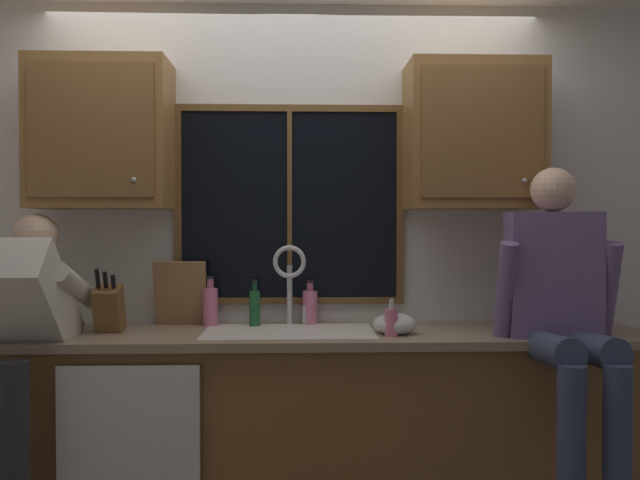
{
  "coord_description": "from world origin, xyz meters",
  "views": [
    {
      "loc": [
        0.02,
        -3.44,
        1.42
      ],
      "look_at": [
        0.12,
        -0.3,
        1.35
      ],
      "focal_mm": 37.57,
      "sensor_mm": 36.0,
      "label": 1
    }
  ],
  "objects_px": {
    "person_standing": "(10,341)",
    "knife_block": "(109,309)",
    "cutting_board": "(180,293)",
    "person_sitting_on_counter": "(561,298)",
    "bottle_green_glass": "(310,306)",
    "soap_dispenser": "(391,322)",
    "mixing_bowl": "(395,324)",
    "bottle_tall_clear": "(210,305)",
    "bottle_amber_small": "(255,307)"
  },
  "relations": [
    {
      "from": "person_standing",
      "to": "cutting_board",
      "type": "height_order",
      "value": "person_standing"
    },
    {
      "from": "person_standing",
      "to": "bottle_green_glass",
      "type": "distance_m",
      "value": 1.38
    },
    {
      "from": "mixing_bowl",
      "to": "person_standing",
      "type": "bearing_deg",
      "value": -173.25
    },
    {
      "from": "cutting_board",
      "to": "bottle_green_glass",
      "type": "bearing_deg",
      "value": 1.6
    },
    {
      "from": "cutting_board",
      "to": "mixing_bowl",
      "type": "height_order",
      "value": "cutting_board"
    },
    {
      "from": "person_standing",
      "to": "mixing_bowl",
      "type": "distance_m",
      "value": 1.68
    },
    {
      "from": "person_standing",
      "to": "soap_dispenser",
      "type": "relative_size",
      "value": 8.64
    },
    {
      "from": "soap_dispenser",
      "to": "bottle_green_glass",
      "type": "distance_m",
      "value": 0.52
    },
    {
      "from": "cutting_board",
      "to": "bottle_tall_clear",
      "type": "height_order",
      "value": "cutting_board"
    },
    {
      "from": "knife_block",
      "to": "bottle_green_glass",
      "type": "bearing_deg",
      "value": 14.01
    },
    {
      "from": "person_sitting_on_counter",
      "to": "cutting_board",
      "type": "xyz_separation_m",
      "value": [
        -1.74,
        0.49,
        -0.02
      ]
    },
    {
      "from": "person_sitting_on_counter",
      "to": "soap_dispenser",
      "type": "height_order",
      "value": "person_sitting_on_counter"
    },
    {
      "from": "soap_dispenser",
      "to": "bottle_green_glass",
      "type": "height_order",
      "value": "bottle_green_glass"
    },
    {
      "from": "knife_block",
      "to": "person_sitting_on_counter",
      "type": "bearing_deg",
      "value": -7.55
    },
    {
      "from": "person_standing",
      "to": "knife_block",
      "type": "bearing_deg",
      "value": 38.93
    },
    {
      "from": "person_sitting_on_counter",
      "to": "bottle_green_glass",
      "type": "height_order",
      "value": "person_sitting_on_counter"
    },
    {
      "from": "mixing_bowl",
      "to": "person_sitting_on_counter",
      "type": "bearing_deg",
      "value": -15.29
    },
    {
      "from": "bottle_tall_clear",
      "to": "bottle_amber_small",
      "type": "height_order",
      "value": "bottle_tall_clear"
    },
    {
      "from": "person_standing",
      "to": "cutting_board",
      "type": "relative_size",
      "value": 4.52
    },
    {
      "from": "knife_block",
      "to": "cutting_board",
      "type": "distance_m",
      "value": 0.37
    },
    {
      "from": "person_sitting_on_counter",
      "to": "mixing_bowl",
      "type": "xyz_separation_m",
      "value": [
        -0.7,
        0.19,
        -0.14
      ]
    },
    {
      "from": "bottle_green_glass",
      "to": "bottle_tall_clear",
      "type": "xyz_separation_m",
      "value": [
        -0.5,
        -0.04,
        0.01
      ]
    },
    {
      "from": "bottle_amber_small",
      "to": "person_sitting_on_counter",
      "type": "bearing_deg",
      "value": -18.07
    },
    {
      "from": "knife_block",
      "to": "mixing_bowl",
      "type": "height_order",
      "value": "knife_block"
    },
    {
      "from": "person_standing",
      "to": "cutting_board",
      "type": "xyz_separation_m",
      "value": [
        0.63,
        0.49,
        0.15
      ]
    },
    {
      "from": "bottle_green_glass",
      "to": "bottle_tall_clear",
      "type": "distance_m",
      "value": 0.5
    },
    {
      "from": "soap_dispenser",
      "to": "bottle_amber_small",
      "type": "relative_size",
      "value": 0.74
    },
    {
      "from": "person_standing",
      "to": "soap_dispenser",
      "type": "bearing_deg",
      "value": 4.48
    },
    {
      "from": "person_standing",
      "to": "knife_block",
      "type": "relative_size",
      "value": 4.59
    },
    {
      "from": "knife_block",
      "to": "bottle_amber_small",
      "type": "xyz_separation_m",
      "value": [
        0.67,
        0.18,
        -0.01
      ]
    },
    {
      "from": "person_standing",
      "to": "mixing_bowl",
      "type": "xyz_separation_m",
      "value": [
        1.67,
        0.2,
        0.03
      ]
    },
    {
      "from": "bottle_green_glass",
      "to": "person_sitting_on_counter",
      "type": "bearing_deg",
      "value": -24.92
    },
    {
      "from": "cutting_board",
      "to": "bottle_amber_small",
      "type": "height_order",
      "value": "cutting_board"
    },
    {
      "from": "bottle_amber_small",
      "to": "bottle_green_glass",
      "type": "bearing_deg",
      "value": 12.29
    },
    {
      "from": "person_standing",
      "to": "knife_block",
      "type": "distance_m",
      "value": 0.45
    },
    {
      "from": "knife_block",
      "to": "cutting_board",
      "type": "xyz_separation_m",
      "value": [
        0.29,
        0.22,
        0.05
      ]
    },
    {
      "from": "person_standing",
      "to": "soap_dispenser",
      "type": "height_order",
      "value": "person_standing"
    },
    {
      "from": "person_sitting_on_counter",
      "to": "cutting_board",
      "type": "height_order",
      "value": "person_sitting_on_counter"
    },
    {
      "from": "mixing_bowl",
      "to": "cutting_board",
      "type": "bearing_deg",
      "value": 164.09
    },
    {
      "from": "person_standing",
      "to": "person_sitting_on_counter",
      "type": "bearing_deg",
      "value": 0.14
    },
    {
      "from": "bottle_tall_clear",
      "to": "bottle_amber_small",
      "type": "relative_size",
      "value": 1.06
    },
    {
      "from": "cutting_board",
      "to": "mixing_bowl",
      "type": "bearing_deg",
      "value": -15.91
    },
    {
      "from": "person_standing",
      "to": "bottle_amber_small",
      "type": "relative_size",
      "value": 6.39
    },
    {
      "from": "bottle_tall_clear",
      "to": "bottle_amber_small",
      "type": "distance_m",
      "value": 0.22
    },
    {
      "from": "soap_dispenser",
      "to": "knife_block",
      "type": "bearing_deg",
      "value": 173.59
    },
    {
      "from": "mixing_bowl",
      "to": "bottle_amber_small",
      "type": "relative_size",
      "value": 0.87
    },
    {
      "from": "bottle_tall_clear",
      "to": "mixing_bowl",
      "type": "bearing_deg",
      "value": -17.21
    },
    {
      "from": "cutting_board",
      "to": "person_standing",
      "type": "bearing_deg",
      "value": -142.19
    },
    {
      "from": "person_standing",
      "to": "soap_dispenser",
      "type": "distance_m",
      "value": 1.65
    },
    {
      "from": "knife_block",
      "to": "bottle_amber_small",
      "type": "distance_m",
      "value": 0.69
    }
  ]
}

